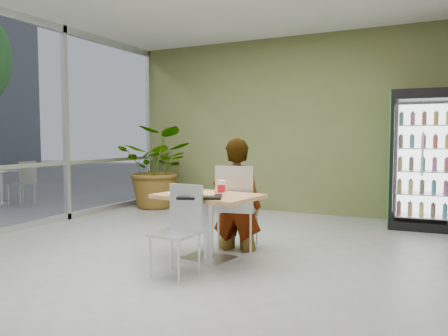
{
  "coord_description": "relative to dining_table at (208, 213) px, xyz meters",
  "views": [
    {
      "loc": [
        2.56,
        -4.21,
        1.37
      ],
      "look_at": [
        0.21,
        0.6,
        1.0
      ],
      "focal_mm": 35.0,
      "sensor_mm": 36.0,
      "label": 1
    }
  ],
  "objects": [
    {
      "name": "soda_cup",
      "position": [
        0.14,
        0.04,
        0.29
      ],
      "size": [
        0.09,
        0.09,
        0.16
      ],
      "color": "white",
      "rests_on": "dining_table"
    },
    {
      "name": "storefront_frame",
      "position": [
        -3.31,
        0.0,
        1.06
      ],
      "size": [
        0.1,
        7.0,
        3.2
      ],
      "primitive_type": null,
      "color": "silver",
      "rests_on": "ground"
    },
    {
      "name": "room_envelope",
      "position": [
        -0.31,
        0.0,
        1.06
      ],
      "size": [
        6.0,
        7.0,
        3.2
      ],
      "primitive_type": null,
      "color": "beige",
      "rests_on": "ground"
    },
    {
      "name": "chair_far",
      "position": [
        0.08,
        0.57,
        0.07
      ],
      "size": [
        0.54,
        0.54,
        1.04
      ],
      "rotation": [
        0.0,
        0.0,
        3.33
      ],
      "color": "silver",
      "rests_on": "ground"
    },
    {
      "name": "cafeteria_tray",
      "position": [
        0.06,
        -0.29,
        0.23
      ],
      "size": [
        0.54,
        0.48,
        0.03
      ],
      "primitive_type": "cube",
      "rotation": [
        0.0,
        0.0,
        0.41
      ],
      "color": "black",
      "rests_on": "dining_table"
    },
    {
      "name": "chair_near",
      "position": [
        -0.03,
        -0.53,
        -0.01
      ],
      "size": [
        0.43,
        0.44,
        0.9
      ],
      "rotation": [
        0.0,
        0.0,
        -0.08
      ],
      "color": "silver",
      "rests_on": "ground"
    },
    {
      "name": "pizza_plate",
      "position": [
        -0.02,
        0.03,
        0.23
      ],
      "size": [
        0.33,
        0.24,
        0.03
      ],
      "color": "white",
      "rests_on": "dining_table"
    },
    {
      "name": "beverage_fridge",
      "position": [
        2.06,
        3.02,
        0.5
      ],
      "size": [
        0.99,
        0.79,
        2.08
      ],
      "rotation": [
        0.0,
        0.0,
        0.07
      ],
      "color": "black",
      "rests_on": "ground"
    },
    {
      "name": "seated_woman",
      "position": [
        0.06,
        0.62,
        -0.0
      ],
      "size": [
        0.68,
        0.51,
        1.67
      ],
      "primitive_type": "imported",
      "rotation": [
        0.0,
        0.0,
        3.33
      ],
      "color": "black",
      "rests_on": "ground"
    },
    {
      "name": "dining_table",
      "position": [
        0.0,
        0.0,
        0.0
      ],
      "size": [
        1.17,
        0.9,
        0.75
      ],
      "rotation": [
        0.0,
        0.0,
        -0.14
      ],
      "color": "tan",
      "rests_on": "ground"
    },
    {
      "name": "ground",
      "position": [
        -0.31,
        0.0,
        -0.54
      ],
      "size": [
        7.0,
        7.0,
        0.0
      ],
      "primitive_type": "plane",
      "color": "gray",
      "rests_on": "ground"
    },
    {
      "name": "potted_plant",
      "position": [
        -2.64,
        2.86,
        0.26
      ],
      "size": [
        1.68,
        1.54,
        1.59
      ],
      "primitive_type": "imported",
      "rotation": [
        0.0,
        0.0,
        0.23
      ],
      "color": "#2E6127",
      "rests_on": "ground"
    },
    {
      "name": "napkin_stack",
      "position": [
        -0.31,
        -0.19,
        0.22
      ],
      "size": [
        0.19,
        0.19,
        0.02
      ],
      "primitive_type": "cube",
      "rotation": [
        0.0,
        0.0,
        0.45
      ],
      "color": "white",
      "rests_on": "dining_table"
    }
  ]
}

